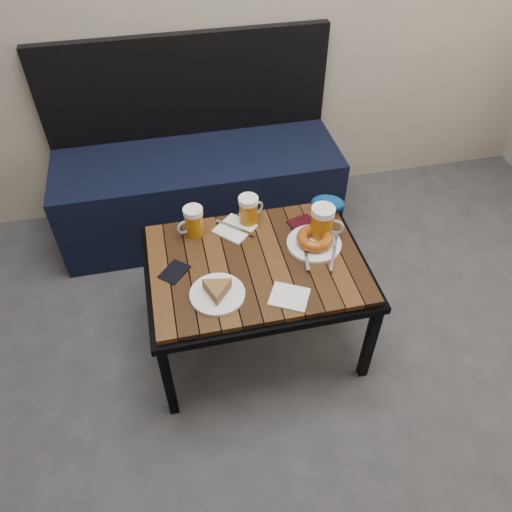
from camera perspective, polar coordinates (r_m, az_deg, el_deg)
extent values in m
cube|color=black|center=(2.62, -6.39, 7.20)|extent=(1.40, 0.50, 0.45)
cube|color=black|center=(2.57, -8.01, 18.70)|extent=(1.40, 0.05, 0.50)
cube|color=black|center=(1.90, -10.00, -13.93)|extent=(0.04, 0.03, 0.42)
cube|color=black|center=(2.01, 12.84, -9.69)|extent=(0.03, 0.03, 0.42)
cube|color=black|center=(2.25, -11.32, -1.85)|extent=(0.04, 0.04, 0.42)
cube|color=black|center=(2.35, 7.85, 1.13)|extent=(0.03, 0.04, 0.42)
cube|color=black|center=(1.91, 0.00, -1.38)|extent=(0.84, 0.62, 0.03)
cube|color=#32170B|center=(1.89, 0.00, -0.84)|extent=(0.80, 0.58, 0.02)
cylinder|color=#AE650E|center=(1.98, -7.07, 3.72)|extent=(0.09, 0.09, 0.10)
cylinder|color=white|center=(1.94, -7.23, 5.10)|extent=(0.08, 0.08, 0.02)
torus|color=#8C999E|center=(1.97, -8.19, 3.27)|extent=(0.06, 0.03, 0.06)
cylinder|color=#AE650E|center=(2.02, -0.87, 4.97)|extent=(0.10, 0.10, 0.10)
cylinder|color=white|center=(1.98, -0.89, 6.39)|extent=(0.08, 0.08, 0.02)
torus|color=#8C999E|center=(2.04, 0.10, 5.48)|extent=(0.06, 0.04, 0.06)
cylinder|color=#AE650E|center=(1.96, 7.50, 3.47)|extent=(0.11, 0.11, 0.12)
cylinder|color=white|center=(1.91, 7.70, 5.12)|extent=(0.09, 0.09, 0.03)
torus|color=#8C999E|center=(1.96, 8.98, 3.28)|extent=(0.07, 0.04, 0.07)
cylinder|color=white|center=(1.77, -4.43, -4.38)|extent=(0.20, 0.20, 0.01)
cylinder|color=white|center=(1.96, 6.64, 1.39)|extent=(0.21, 0.21, 0.01)
torus|color=#7E340B|center=(1.94, 6.71, 2.03)|extent=(0.14, 0.14, 0.04)
cube|color=#A5A8AD|center=(1.93, 8.92, 0.64)|extent=(0.10, 0.21, 0.00)
cube|color=#A5A8AD|center=(1.90, 5.75, 0.13)|extent=(0.04, 0.16, 0.00)
cube|color=white|center=(2.01, -2.45, 3.12)|extent=(0.19, 0.19, 0.01)
cube|color=#A5A8AD|center=(2.01, -2.45, 3.26)|extent=(0.14, 0.13, 0.00)
cube|color=white|center=(1.76, 3.83, -4.69)|extent=(0.17, 0.16, 0.01)
cube|color=black|center=(1.87, -9.31, -1.80)|extent=(0.13, 0.13, 0.01)
cube|color=black|center=(2.03, 5.75, 3.26)|extent=(0.14, 0.17, 0.01)
ellipsoid|color=#050D85|center=(2.12, 8.19, 5.97)|extent=(0.16, 0.14, 0.06)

